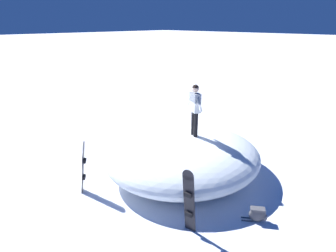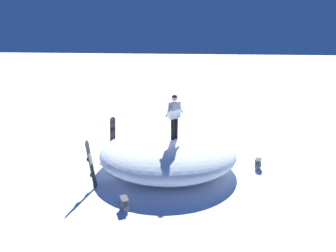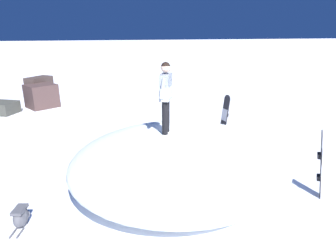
{
  "view_description": "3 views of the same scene",
  "coord_description": "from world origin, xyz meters",
  "px_view_note": "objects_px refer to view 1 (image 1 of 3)",
  "views": [
    {
      "loc": [
        -6.66,
        6.46,
        4.95
      ],
      "look_at": [
        -0.16,
        -0.16,
        1.74
      ],
      "focal_mm": 32.59,
      "sensor_mm": 36.0,
      "label": 1
    },
    {
      "loc": [
        -10.57,
        -2.96,
        4.87
      ],
      "look_at": [
        -0.4,
        -0.56,
        1.76
      ],
      "focal_mm": 29.85,
      "sensor_mm": 36.0,
      "label": 2
    },
    {
      "loc": [
        5.86,
        -2.56,
        3.73
      ],
      "look_at": [
        -0.51,
        -0.86,
        1.58
      ],
      "focal_mm": 31.26,
      "sensor_mm": 36.0,
      "label": 3
    }
  ],
  "objects_px": {
    "snowboarder_standing": "(195,106)",
    "backpack_far": "(258,214)",
    "backpack_near": "(224,135)",
    "snowboard_primary_upright": "(189,200)",
    "snowboard_secondary_upright": "(83,166)"
  },
  "relations": [
    {
      "from": "backpack_far",
      "to": "snowboard_primary_upright",
      "type": "bearing_deg",
      "value": 58.17
    },
    {
      "from": "backpack_near",
      "to": "backpack_far",
      "type": "relative_size",
      "value": 1.03
    },
    {
      "from": "snowboarder_standing",
      "to": "backpack_near",
      "type": "bearing_deg",
      "value": -73.1
    },
    {
      "from": "snowboard_secondary_upright",
      "to": "backpack_far",
      "type": "distance_m",
      "value": 5.11
    },
    {
      "from": "snowboarder_standing",
      "to": "backpack_near",
      "type": "relative_size",
      "value": 2.59
    },
    {
      "from": "snowboarder_standing",
      "to": "snowboard_primary_upright",
      "type": "relative_size",
      "value": 0.97
    },
    {
      "from": "snowboarder_standing",
      "to": "backpack_near",
      "type": "distance_m",
      "value": 4.01
    },
    {
      "from": "snowboard_secondary_upright",
      "to": "backpack_far",
      "type": "bearing_deg",
      "value": -152.4
    },
    {
      "from": "backpack_near",
      "to": "backpack_far",
      "type": "distance_m",
      "value": 5.71
    },
    {
      "from": "snowboarder_standing",
      "to": "backpack_far",
      "type": "height_order",
      "value": "snowboarder_standing"
    },
    {
      "from": "snowboarder_standing",
      "to": "backpack_far",
      "type": "xyz_separation_m",
      "value": [
        -2.94,
        0.91,
        -2.18
      ]
    },
    {
      "from": "snowboard_primary_upright",
      "to": "backpack_near",
      "type": "height_order",
      "value": "snowboard_primary_upright"
    },
    {
      "from": "snowboard_primary_upright",
      "to": "snowboarder_standing",
      "type": "bearing_deg",
      "value": -52.15
    },
    {
      "from": "backpack_near",
      "to": "backpack_far",
      "type": "bearing_deg",
      "value": 133.45
    },
    {
      "from": "snowboarder_standing",
      "to": "snowboard_secondary_upright",
      "type": "relative_size",
      "value": 1.04
    }
  ]
}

